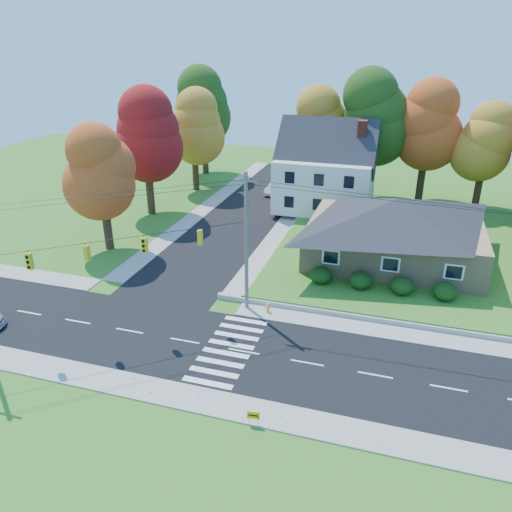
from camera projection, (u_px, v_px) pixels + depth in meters
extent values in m
plane|color=#3D7923|center=(244.00, 352.00, 30.92)|extent=(120.00, 120.00, 0.00)
cube|color=black|center=(244.00, 352.00, 30.92)|extent=(90.00, 8.00, 0.02)
cube|color=black|center=(249.00, 211.00, 55.78)|extent=(8.00, 44.00, 0.02)
cube|color=#9C9A90|center=(266.00, 312.00, 35.27)|extent=(90.00, 2.00, 0.08)
cube|color=#9C9A90|center=(214.00, 403.00, 26.54)|extent=(90.00, 2.00, 0.08)
cube|color=#3D7923|center=(451.00, 246.00, 45.67)|extent=(30.00, 30.00, 0.50)
cube|color=tan|center=(394.00, 241.00, 41.90)|extent=(14.00, 10.00, 3.20)
pyramid|color=#26262B|center=(397.00, 211.00, 40.80)|extent=(14.60, 10.60, 2.20)
cube|color=silver|center=(325.00, 183.00, 54.05)|extent=(10.00, 8.00, 5.60)
pyramid|color=#26262B|center=(327.00, 146.00, 52.42)|extent=(10.40, 8.40, 2.40)
cube|color=brown|center=(359.00, 167.00, 52.29)|extent=(0.90, 0.90, 9.60)
ellipsoid|color=#163A10|center=(321.00, 275.00, 38.22)|extent=(1.70, 1.70, 1.27)
ellipsoid|color=#163A10|center=(361.00, 280.00, 37.41)|extent=(1.70, 1.70, 1.27)
ellipsoid|color=#163A10|center=(402.00, 286.00, 36.60)|extent=(1.70, 1.70, 1.27)
ellipsoid|color=#163A10|center=(445.00, 291.00, 35.79)|extent=(1.70, 1.70, 1.27)
cylinder|color=#666059|center=(246.00, 244.00, 33.84)|extent=(0.26, 0.26, 10.00)
cube|color=#666059|center=(246.00, 181.00, 32.06)|extent=(1.60, 0.12, 0.12)
cube|color=gold|center=(30.00, 261.00, 28.94)|extent=(0.34, 0.26, 1.00)
cube|color=gold|center=(87.00, 253.00, 30.02)|extent=(0.26, 0.34, 1.00)
cube|color=gold|center=(145.00, 245.00, 31.17)|extent=(0.34, 0.26, 1.00)
cube|color=gold|center=(200.00, 237.00, 32.38)|extent=(0.26, 0.34, 1.00)
cylinder|color=black|center=(118.00, 239.00, 30.40)|extent=(13.02, 10.43, 0.04)
cylinder|color=#3F2A19|center=(317.00, 170.00, 59.87)|extent=(0.80, 0.80, 5.40)
sphere|color=#B47A22|center=(319.00, 137.00, 58.29)|extent=(6.72, 6.72, 6.72)
sphere|color=#B47A22|center=(319.00, 122.00, 57.60)|extent=(5.91, 5.91, 5.91)
sphere|color=#B47A22|center=(320.00, 107.00, 56.92)|extent=(5.11, 5.11, 5.11)
cylinder|color=#3F2A19|center=(367.00, 172.00, 57.20)|extent=(0.86, 0.86, 6.30)
sphere|color=#274A14|center=(371.00, 131.00, 55.35)|extent=(7.84, 7.84, 7.84)
sphere|color=#274A14|center=(373.00, 113.00, 54.56)|extent=(6.90, 6.90, 6.90)
sphere|color=#274A14|center=(374.00, 94.00, 53.76)|extent=(5.96, 5.96, 5.96)
cylinder|color=#3F2A19|center=(422.00, 175.00, 56.55)|extent=(0.83, 0.83, 5.85)
sphere|color=#C0491A|center=(427.00, 138.00, 54.83)|extent=(7.28, 7.28, 7.28)
sphere|color=#C0491A|center=(429.00, 121.00, 54.10)|extent=(6.41, 6.41, 6.41)
sphere|color=#C0491A|center=(431.00, 103.00, 53.36)|extent=(5.53, 5.53, 5.53)
cylinder|color=#3F2A19|center=(479.00, 186.00, 54.24)|extent=(0.77, 0.77, 4.95)
sphere|color=#B47A22|center=(485.00, 153.00, 52.79)|extent=(6.16, 6.16, 6.16)
sphere|color=#B47A22|center=(487.00, 138.00, 52.17)|extent=(5.42, 5.42, 5.42)
sphere|color=#B47A22|center=(490.00, 123.00, 51.54)|extent=(4.68, 4.68, 4.68)
cylinder|color=#3F2A19|center=(107.00, 223.00, 44.98)|extent=(0.77, 0.77, 4.95)
sphere|color=#C0491A|center=(102.00, 184.00, 43.53)|extent=(6.16, 6.16, 6.16)
sphere|color=#C0491A|center=(100.00, 167.00, 42.90)|extent=(5.42, 5.42, 5.42)
sphere|color=#C0491A|center=(97.00, 149.00, 42.28)|extent=(4.68, 4.68, 4.68)
cylinder|color=#3F2A19|center=(150.00, 187.00, 53.80)|extent=(0.83, 0.83, 5.85)
sphere|color=maroon|center=(146.00, 148.00, 52.09)|extent=(7.28, 7.28, 7.28)
sphere|color=maroon|center=(145.00, 131.00, 51.35)|extent=(6.41, 6.41, 6.41)
sphere|color=maroon|center=(143.00, 112.00, 50.61)|extent=(5.53, 5.53, 5.53)
cylinder|color=#3F2A19|center=(195.00, 169.00, 62.36)|extent=(0.80, 0.80, 5.40)
sphere|color=#B47A22|center=(194.00, 137.00, 60.78)|extent=(6.72, 6.72, 6.72)
sphere|color=#B47A22|center=(193.00, 123.00, 60.10)|extent=(5.91, 5.91, 5.91)
sphere|color=#B47A22|center=(192.00, 109.00, 59.41)|extent=(5.11, 5.11, 5.11)
cylinder|color=#3F2A19|center=(205.00, 151.00, 69.70)|extent=(0.86, 0.86, 6.30)
sphere|color=#274A14|center=(204.00, 118.00, 67.86)|extent=(7.84, 7.84, 7.84)
sphere|color=#274A14|center=(203.00, 103.00, 67.06)|extent=(6.90, 6.90, 6.90)
sphere|color=#274A14|center=(202.00, 87.00, 66.27)|extent=(5.96, 5.96, 5.96)
imported|color=#BEBEBE|center=(277.00, 187.00, 61.57)|extent=(2.24, 4.67, 1.48)
cylinder|color=yellow|center=(268.00, 312.00, 35.27)|extent=(0.34, 0.34, 0.09)
cylinder|color=yellow|center=(268.00, 308.00, 35.16)|extent=(0.22, 0.22, 0.51)
sphere|color=yellow|center=(268.00, 305.00, 35.04)|extent=(0.24, 0.24, 0.24)
cylinder|color=yellow|center=(268.00, 307.00, 35.12)|extent=(0.43, 0.17, 0.11)
cylinder|color=black|center=(249.00, 419.00, 25.08)|extent=(0.02, 0.02, 0.55)
cylinder|color=black|center=(258.00, 421.00, 24.95)|extent=(0.02, 0.02, 0.55)
cube|color=#DFCA00|center=(253.00, 415.00, 24.88)|extent=(0.66, 0.12, 0.44)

